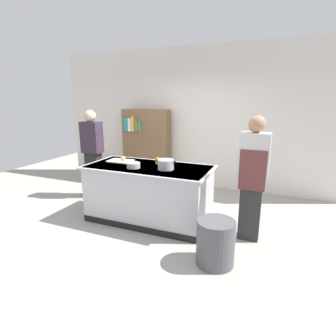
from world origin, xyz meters
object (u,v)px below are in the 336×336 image
object	(u,v)px
onion	(123,159)
juice_cup	(157,161)
mixing_bowl	(133,165)
bookshelf	(146,147)
person_chef	(253,176)
person_guest	(93,152)
stock_pot	(166,164)
trash_bin	(215,242)

from	to	relation	value
onion	juice_cup	bearing A→B (deg)	12.18
mixing_bowl	bookshelf	bearing A→B (deg)	111.82
person_chef	person_guest	distance (m)	3.13
mixing_bowl	person_chef	world-z (taller)	person_chef
person_guest	bookshelf	world-z (taller)	person_guest
stock_pot	mixing_bowl	distance (m)	0.50
onion	mixing_bowl	size ratio (longest dim) A/B	0.39
stock_pot	trash_bin	size ratio (longest dim) A/B	0.56
bookshelf	stock_pot	bearing A→B (deg)	-55.55
trash_bin	person_guest	distance (m)	3.16
trash_bin	juice_cup	bearing A→B (deg)	140.56
onion	stock_pot	size ratio (longest dim) A/B	0.26
stock_pot	trash_bin	bearing A→B (deg)	-37.28
mixing_bowl	trash_bin	world-z (taller)	mixing_bowl
juice_cup	trash_bin	bearing A→B (deg)	-39.44
stock_pot	person_chef	size ratio (longest dim) A/B	0.18
bookshelf	onion	bearing A→B (deg)	-75.38
mixing_bowl	juice_cup	bearing A→B (deg)	59.29
person_chef	person_guest	xyz separation A→B (m)	(-3.08, 0.58, -0.00)
mixing_bowl	person_guest	size ratio (longest dim) A/B	0.12
mixing_bowl	bookshelf	xyz separation A→B (m)	(-0.79, 1.98, -0.09)
onion	mixing_bowl	distance (m)	0.43
trash_bin	onion	bearing A→B (deg)	153.96
juice_cup	person_guest	size ratio (longest dim) A/B	0.06
trash_bin	bookshelf	distance (m)	3.46
stock_pot	bookshelf	distance (m)	2.27
juice_cup	stock_pot	bearing A→B (deg)	-46.21
onion	bookshelf	distance (m)	1.78
trash_bin	person_chef	world-z (taller)	person_chef
juice_cup	person_chef	bearing A→B (deg)	-7.72
trash_bin	bookshelf	size ratio (longest dim) A/B	0.32
mixing_bowl	person_guest	distance (m)	1.54
stock_pot	juice_cup	xyz separation A→B (m)	(-0.26, 0.27, -0.03)
trash_bin	bookshelf	xyz separation A→B (m)	(-2.23, 2.59, 0.58)
person_chef	bookshelf	xyz separation A→B (m)	(-2.53, 1.80, -0.06)
stock_pot	juice_cup	world-z (taller)	stock_pot
stock_pot	bookshelf	size ratio (longest dim) A/B	0.18
stock_pot	bookshelf	bearing A→B (deg)	124.45
trash_bin	mixing_bowl	bearing A→B (deg)	157.00
stock_pot	onion	bearing A→B (deg)	169.80
mixing_bowl	bookshelf	size ratio (longest dim) A/B	0.12
trash_bin	stock_pot	bearing A→B (deg)	142.72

